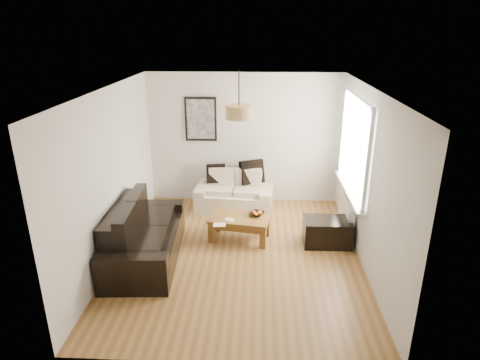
{
  "coord_description": "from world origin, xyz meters",
  "views": [
    {
      "loc": [
        0.31,
        -5.7,
        3.42
      ],
      "look_at": [
        0.0,
        0.6,
        1.05
      ],
      "focal_mm": 30.84,
      "sensor_mm": 36.0,
      "label": 1
    }
  ],
  "objects_px": {
    "loveseat_cream": "(234,191)",
    "sofa_leather": "(145,233)",
    "coffee_table": "(240,228)",
    "ottoman": "(327,232)"
  },
  "relations": [
    {
      "from": "sofa_leather",
      "to": "ottoman",
      "type": "relative_size",
      "value": 2.62
    },
    {
      "from": "coffee_table",
      "to": "sofa_leather",
      "type": "bearing_deg",
      "value": -154.29
    },
    {
      "from": "loveseat_cream",
      "to": "coffee_table",
      "type": "height_order",
      "value": "loveseat_cream"
    },
    {
      "from": "ottoman",
      "to": "sofa_leather",
      "type": "bearing_deg",
      "value": -168.35
    },
    {
      "from": "coffee_table",
      "to": "ottoman",
      "type": "relative_size",
      "value": 1.29
    },
    {
      "from": "loveseat_cream",
      "to": "sofa_leather",
      "type": "bearing_deg",
      "value": -118.43
    },
    {
      "from": "sofa_leather",
      "to": "ottoman",
      "type": "distance_m",
      "value": 2.95
    },
    {
      "from": "coffee_table",
      "to": "ottoman",
      "type": "xyz_separation_m",
      "value": [
        1.45,
        -0.09,
        0.02
      ]
    },
    {
      "from": "loveseat_cream",
      "to": "coffee_table",
      "type": "bearing_deg",
      "value": -77.83
    },
    {
      "from": "loveseat_cream",
      "to": "coffee_table",
      "type": "xyz_separation_m",
      "value": [
        0.16,
        -1.25,
        -0.17
      ]
    }
  ]
}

